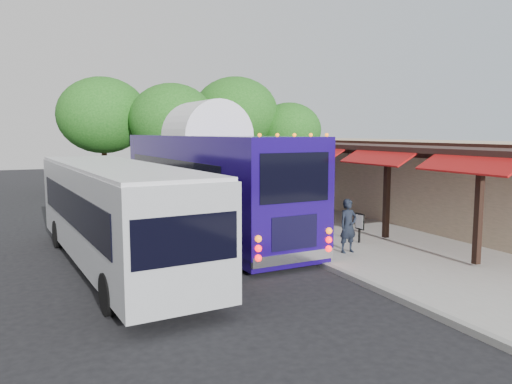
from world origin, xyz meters
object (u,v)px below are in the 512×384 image
city_bus (115,210)px  sign_board (360,223)px  ped_c (268,207)px  ped_a (348,226)px  coach_bus (207,178)px  ped_b (283,196)px  ped_d (251,188)px

city_bus → sign_board: city_bus is taller
ped_c → city_bus: bearing=18.6°
ped_a → sign_board: (1.20, 1.02, -0.16)m
coach_bus → ped_a: bearing=-65.8°
ped_b → ped_c: size_ratio=0.82×
ped_d → sign_board: 9.33m
coach_bus → city_bus: bearing=-142.8°
ped_a → ped_c: size_ratio=0.92×
coach_bus → ped_c: (2.05, -1.29, -1.13)m
coach_bus → city_bus: 5.40m
ped_c → ped_d: size_ratio=0.95×
ped_a → sign_board: 1.58m
city_bus → ped_b: size_ratio=7.51×
ped_a → ped_d: 10.41m
sign_board → coach_bus: bearing=129.3°
ped_b → sign_board: (-0.79, -7.21, -0.07)m
ped_a → ped_c: bearing=98.0°
ped_a → ped_b: 8.46m
ped_c → coach_bus: bearing=-33.4°
ped_c → sign_board: (2.01, -3.16, -0.24)m
ped_b → coach_bus: bearing=32.8°
ped_b → ped_d: size_ratio=0.78×
city_bus → ped_d: bearing=40.8°
ped_a → ped_c: 4.26m
ped_d → sign_board: size_ratio=1.91×
ped_b → city_bus: bearing=38.2°
ped_a → ped_b: (1.99, 8.23, -0.09)m
ped_b → ped_d: ped_d is taller
ped_d → ped_a: bearing=115.2°
ped_c → sign_board: bearing=121.2°
ped_a → coach_bus: bearing=114.6°
city_bus → ped_b: city_bus is taller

